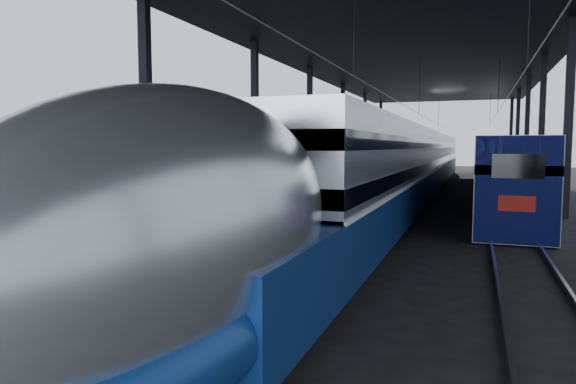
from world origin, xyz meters
The scene contains 8 objects.
ground centered at (0.00, 0.00, 0.00)m, with size 160.00×160.00×0.00m, color black.
platform centered at (-3.50, 20.00, 0.50)m, with size 6.00×80.00×1.00m, color #4C4C4F.
yellow_strip centered at (-0.70, 20.00, 1.00)m, with size 0.30×80.00×0.01m, color gold.
rails centered at (4.50, 20.00, 0.08)m, with size 6.52×80.00×0.16m.
canopy centered at (1.90, 20.00, 9.12)m, with size 18.00×75.00×9.47m.
tgv_train centered at (2.00, 22.53, 1.98)m, with size 2.95×65.20×4.23m.
second_train centered at (7.00, 34.05, 1.84)m, with size 2.64×56.05×3.64m.
child centered at (-2.03, -0.89, 1.46)m, with size 0.33×0.22×0.91m, color #432E16.
Camera 1 is at (5.69, -11.20, 3.27)m, focal length 32.00 mm.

